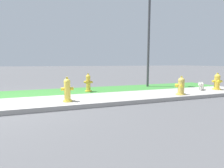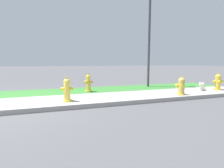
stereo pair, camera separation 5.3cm
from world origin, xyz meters
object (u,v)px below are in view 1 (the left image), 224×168
at_px(fire_hydrant_far_end, 67,90).
at_px(street_lamp, 149,20).
at_px(fire_hydrant_by_grass_verge, 88,83).
at_px(fire_hydrant_near_corner, 181,86).
at_px(small_white_dog, 201,85).
at_px(fire_hydrant_across_street, 217,82).

relative_size(fire_hydrant_far_end, street_lamp, 0.15).
bearing_deg(street_lamp, fire_hydrant_by_grass_verge, -169.37).
bearing_deg(fire_hydrant_near_corner, small_white_dog, -32.54).
distance_m(fire_hydrant_across_street, fire_hydrant_by_grass_verge, 5.48).
relative_size(fire_hydrant_near_corner, fire_hydrant_by_grass_verge, 0.92).
bearing_deg(small_white_dog, fire_hydrant_far_end, -24.53).
bearing_deg(fire_hydrant_by_grass_verge, street_lamp, -142.62).
distance_m(fire_hydrant_by_grass_verge, small_white_dog, 4.71).
bearing_deg(fire_hydrant_across_street, small_white_dog, 15.75).
bearing_deg(fire_hydrant_across_street, fire_hydrant_by_grass_verge, 9.26).
relative_size(fire_hydrant_across_street, small_white_dog, 1.62).
distance_m(fire_hydrant_across_street, small_white_dog, 0.78).
distance_m(small_white_dog, street_lamp, 3.75).
bearing_deg(street_lamp, fire_hydrant_far_end, -151.59).
xyz_separation_m(fire_hydrant_near_corner, small_white_dog, (1.56, 0.59, -0.10)).
bearing_deg(small_white_dog, street_lamp, -78.56).
height_order(fire_hydrant_across_street, street_lamp, street_lamp).
bearing_deg(fire_hydrant_near_corner, fire_hydrant_far_end, 123.56).
height_order(fire_hydrant_far_end, street_lamp, street_lamp).
bearing_deg(fire_hydrant_by_grass_verge, fire_hydrant_far_end, 85.84).
xyz_separation_m(fire_hydrant_far_end, fire_hydrant_across_street, (6.27, 0.27, -0.01)).
distance_m(fire_hydrant_near_corner, fire_hydrant_by_grass_verge, 3.49).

